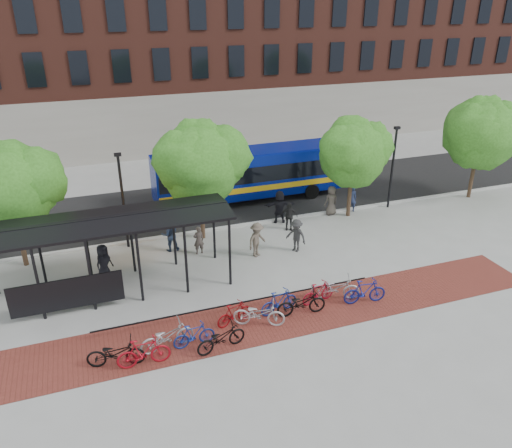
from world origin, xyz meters
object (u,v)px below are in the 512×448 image
object	(u,v)px
pedestrian_3	(257,240)
pedestrian_4	(289,216)
tree_a	(11,184)
bike_3	(194,335)
bike_8	(301,303)
bike_7	(279,302)
tree_c	(354,150)
bus_shelter	(105,230)
bike_4	(221,338)
lamp_post_left	(123,198)
pedestrian_1	(199,240)
bike_2	(167,336)
bike_10	(335,288)
pedestrian_9	(296,235)
tree_b	(201,159)
bike_0	(116,353)
pedestrian_0	(104,263)
bike_9	(318,292)
tree_d	(482,130)
bike_1	(144,352)
bike_11	(365,291)
pedestrian_6	(331,201)
lamp_post_right	(393,165)
pedestrian_2	(170,234)
pedestrian_5	(280,207)
bus	(249,172)
bike_6	(259,314)
bike_5	(234,313)

from	to	relation	value
pedestrian_3	pedestrian_4	distance (m)	3.65
tree_a	bike_3	bearing A→B (deg)	-54.92
bike_8	bike_7	bearing A→B (deg)	66.64
tree_c	bus_shelter	bearing A→B (deg)	-164.94
pedestrian_3	bike_4	bearing A→B (deg)	-151.63
lamp_post_left	pedestrian_1	xyz separation A→B (m)	(3.36, -2.02, -1.99)
bike_2	bus_shelter	bearing A→B (deg)	7.88
bike_3	bike_8	size ratio (longest dim) A/B	0.78
bus_shelter	bike_10	world-z (taller)	bus_shelter
bike_8	pedestrian_9	bearing A→B (deg)	-16.74
tree_b	bike_0	xyz separation A→B (m)	(-5.58, -9.12, -3.92)
pedestrian_0	bike_9	bearing A→B (deg)	-71.32
pedestrian_0	pedestrian_4	bearing A→B (deg)	-28.56
tree_d	pedestrian_4	xyz separation A→B (m)	(-13.26, -0.66, -3.64)
tree_c	bike_1	xyz separation A→B (m)	(-13.62, -9.47, -3.47)
bike_0	bike_1	xyz separation A→B (m)	(0.95, -0.35, 0.04)
lamp_post_left	bike_11	world-z (taller)	lamp_post_left
tree_d	pedestrian_6	world-z (taller)	tree_d
lamp_post_right	pedestrian_4	distance (m)	7.47
pedestrian_2	pedestrian_5	xyz separation A→B (m)	(6.66, 1.38, 0.06)
bike_9	tree_b	bearing A→B (deg)	10.20
bike_2	bike_4	xyz separation A→B (m)	(1.89, -0.73, -0.03)
bus	bike_9	world-z (taller)	bus
pedestrian_0	pedestrian_5	xyz separation A→B (m)	(10.11, 3.35, 0.05)
bike_2	pedestrian_4	bearing A→B (deg)	-55.38
pedestrian_1	pedestrian_3	distance (m)	3.00
bike_11	pedestrian_9	size ratio (longest dim) A/B	1.07
bus	bike_1	size ratio (longest dim) A/B	6.30
bike_0	pedestrian_1	world-z (taller)	pedestrian_1
bike_3	bike_8	xyz separation A→B (m)	(4.66, 0.52, 0.06)
tree_b	pedestrian_2	world-z (taller)	tree_b
pedestrian_1	bus	bearing A→B (deg)	-131.48
bike_2	bike_6	bearing A→B (deg)	-96.18
bike_5	pedestrian_1	world-z (taller)	pedestrian_1
bike_11	bike_0	bearing A→B (deg)	101.00
bike_7	bike_11	world-z (taller)	bike_11
tree_b	pedestrian_3	size ratio (longest dim) A/B	3.53
tree_c	pedestrian_9	world-z (taller)	tree_c
tree_a	bike_3	distance (m)	11.61
bike_7	pedestrian_3	size ratio (longest dim) A/B	0.96
bus_shelter	tree_d	bearing A→B (deg)	9.36
tree_c	bike_0	world-z (taller)	tree_c
bike_8	pedestrian_5	size ratio (longest dim) A/B	1.09
pedestrian_3	pedestrian_5	world-z (taller)	pedestrian_5
lamp_post_right	bus	world-z (taller)	lamp_post_right
pedestrian_2	tree_a	bearing A→B (deg)	-7.31
pedestrian_9	pedestrian_2	bearing A→B (deg)	-143.83
bike_7	pedestrian_9	bearing A→B (deg)	-42.25
bike_0	pedestrian_6	world-z (taller)	pedestrian_6
bike_1	bike_7	xyz separation A→B (m)	(5.79, 1.43, -0.05)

